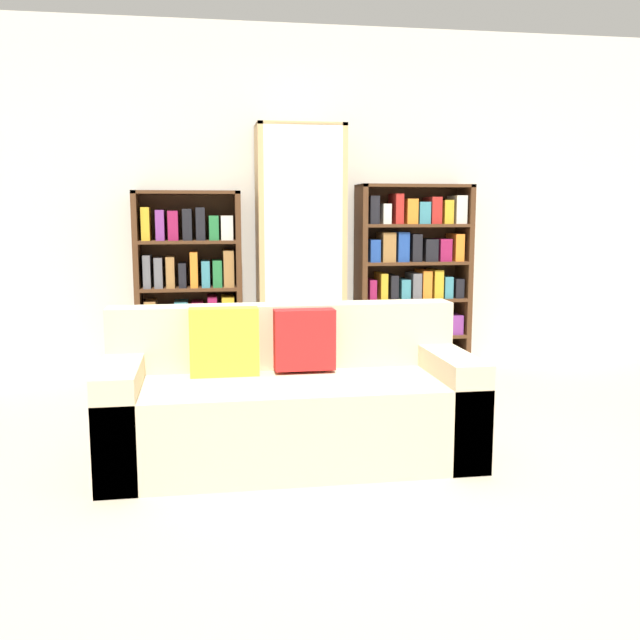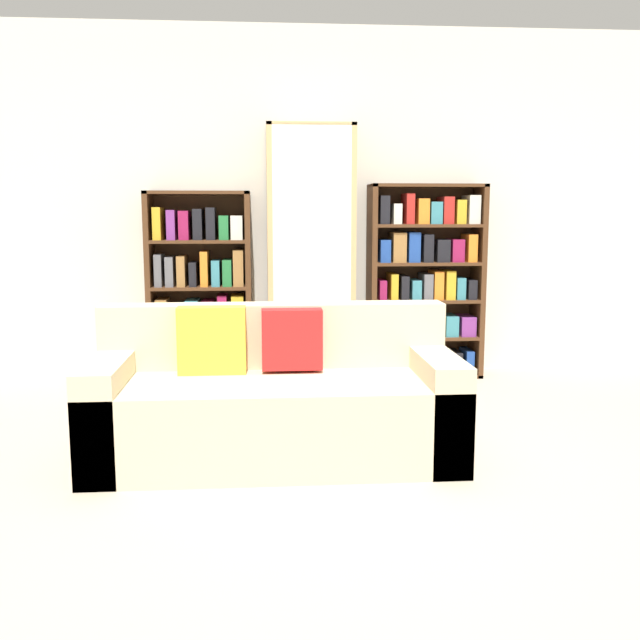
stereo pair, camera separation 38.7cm
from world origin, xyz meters
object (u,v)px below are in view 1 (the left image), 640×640
object	(u,v)px
bookshelf_left	(189,294)
display_cabinet	(300,254)
couch	(289,403)
wine_bottle	(363,371)
bookshelf_right	(413,283)

from	to	relation	value
bookshelf_left	display_cabinet	bearing A→B (deg)	-1.11
couch	bookshelf_left	xyz separation A→B (m)	(-0.53, 1.80, 0.38)
couch	display_cabinet	size ratio (longest dim) A/B	0.98
couch	display_cabinet	bearing A→B (deg)	80.12
couch	bookshelf_left	size ratio (longest dim) A/B	1.32
bookshelf_left	wine_bottle	world-z (taller)	bookshelf_left
bookshelf_left	display_cabinet	size ratio (longest dim) A/B	0.75
couch	display_cabinet	xyz separation A→B (m)	(0.31, 1.79, 0.68)
bookshelf_right	wine_bottle	xyz separation A→B (m)	(-0.52, -0.56, -0.57)
display_cabinet	wine_bottle	xyz separation A→B (m)	(0.38, -0.54, -0.81)
couch	wine_bottle	distance (m)	1.43
couch	wine_bottle	xyz separation A→B (m)	(0.69, 1.24, -0.13)
bookshelf_left	wine_bottle	xyz separation A→B (m)	(1.22, -0.56, -0.51)
wine_bottle	bookshelf_right	bearing A→B (deg)	46.79
couch	bookshelf_right	distance (m)	2.22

